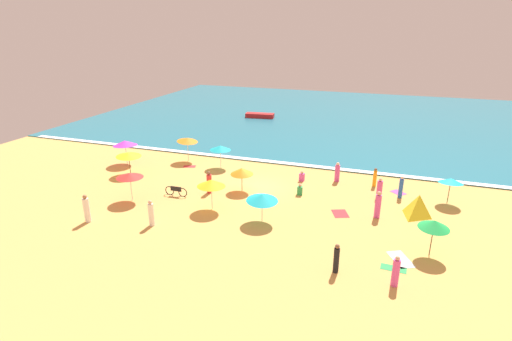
# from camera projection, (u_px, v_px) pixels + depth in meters

# --- Properties ---
(ground_plane) EXTENTS (60.00, 60.00, 0.00)m
(ground_plane) POSITION_uv_depth(u_px,v_px,m) (256.00, 188.00, 31.49)
(ground_plane) COLOR #E0A856
(ocean_water) EXTENTS (60.00, 44.00, 0.10)m
(ocean_water) POSITION_uv_depth(u_px,v_px,m) (321.00, 116.00, 56.32)
(ocean_water) COLOR teal
(ocean_water) RESTS_ON ground_plane
(wave_breaker_foam) EXTENTS (57.00, 0.70, 0.01)m
(wave_breaker_foam) POSITION_uv_depth(u_px,v_px,m) (278.00, 162.00, 37.05)
(wave_breaker_foam) COLOR white
(wave_breaker_foam) RESTS_ON ocean_water
(beach_umbrella_0) EXTENTS (2.80, 2.79, 1.97)m
(beach_umbrella_0) POSITION_uv_depth(u_px,v_px,m) (129.00, 155.00, 33.78)
(beach_umbrella_0) COLOR #4C3823
(beach_umbrella_0) RESTS_ON ground_plane
(beach_umbrella_1) EXTENTS (2.18, 2.19, 2.19)m
(beach_umbrella_1) POSITION_uv_depth(u_px,v_px,m) (434.00, 224.00, 21.63)
(beach_umbrella_1) COLOR #4C3823
(beach_umbrella_1) RESTS_ON ground_plane
(beach_umbrella_2) EXTENTS (2.49, 2.49, 2.08)m
(beach_umbrella_2) POSITION_uv_depth(u_px,v_px,m) (220.00, 148.00, 35.36)
(beach_umbrella_2) COLOR silver
(beach_umbrella_2) RESTS_ON ground_plane
(beach_umbrella_3) EXTENTS (2.71, 2.71, 2.22)m
(beach_umbrella_3) POSITION_uv_depth(u_px,v_px,m) (211.00, 183.00, 27.21)
(beach_umbrella_3) COLOR silver
(beach_umbrella_3) RESTS_ON ground_plane
(beach_umbrella_4) EXTENTS (2.40, 2.38, 2.34)m
(beach_umbrella_4) POSITION_uv_depth(u_px,v_px,m) (187.00, 140.00, 37.09)
(beach_umbrella_4) COLOR silver
(beach_umbrella_4) RESTS_ON ground_plane
(beach_umbrella_5) EXTENTS (1.76, 1.78, 1.90)m
(beach_umbrella_5) POSITION_uv_depth(u_px,v_px,m) (242.00, 171.00, 30.37)
(beach_umbrella_5) COLOR #4C3823
(beach_umbrella_5) RESTS_ON ground_plane
(beach_umbrella_6) EXTENTS (3.10, 3.11, 2.28)m
(beach_umbrella_6) POSITION_uv_depth(u_px,v_px,m) (125.00, 143.00, 36.31)
(beach_umbrella_6) COLOR silver
(beach_umbrella_6) RESTS_ON ground_plane
(beach_umbrella_7) EXTENTS (2.73, 2.73, 2.12)m
(beach_umbrella_7) POSITION_uv_depth(u_px,v_px,m) (130.00, 175.00, 28.63)
(beach_umbrella_7) COLOR silver
(beach_umbrella_7) RESTS_ON ground_plane
(beach_umbrella_8) EXTENTS (1.71, 1.73, 2.00)m
(beach_umbrella_8) POSITION_uv_depth(u_px,v_px,m) (451.00, 181.00, 28.20)
(beach_umbrella_8) COLOR #4C3823
(beach_umbrella_8) RESTS_ON ground_plane
(beach_umbrella_9) EXTENTS (2.91, 2.92, 2.00)m
(beach_umbrella_9) POSITION_uv_depth(u_px,v_px,m) (262.00, 198.00, 25.50)
(beach_umbrella_9) COLOR silver
(beach_umbrella_9) RESTS_ON ground_plane
(beach_tent) EXTENTS (2.14, 2.48, 1.46)m
(beach_tent) POSITION_uv_depth(u_px,v_px,m) (418.00, 205.00, 26.76)
(beach_tent) COLOR yellow
(beach_tent) RESTS_ON ground_plane
(parked_bicycle) EXTENTS (1.82, 0.09, 0.76)m
(parked_bicycle) POSITION_uv_depth(u_px,v_px,m) (176.00, 191.00, 29.91)
(parked_bicycle) COLOR black
(parked_bicycle) RESTS_ON ground_plane
(beachgoer_0) EXTENTS (0.44, 0.44, 0.87)m
(beachgoer_0) POSITION_uv_depth(u_px,v_px,m) (300.00, 190.00, 30.11)
(beachgoer_0) COLOR green
(beachgoer_0) RESTS_ON ground_plane
(beachgoer_1) EXTENTS (0.39, 0.39, 1.64)m
(beachgoer_1) POSITION_uv_depth(u_px,v_px,m) (336.00, 259.00, 20.49)
(beachgoer_1) COLOR black
(beachgoer_1) RESTS_ON ground_plane
(beachgoer_2) EXTENTS (0.40, 0.40, 1.68)m
(beachgoer_2) POSITION_uv_depth(u_px,v_px,m) (401.00, 188.00, 29.42)
(beachgoer_2) COLOR blue
(beachgoer_2) RESTS_ON ground_plane
(beachgoer_3) EXTENTS (0.48, 0.48, 1.74)m
(beachgoer_3) POSITION_uv_depth(u_px,v_px,m) (151.00, 214.00, 25.32)
(beachgoer_3) COLOR white
(beachgoer_3) RESTS_ON ground_plane
(beachgoer_4) EXTENTS (0.39, 0.39, 1.88)m
(beachgoer_4) POSITION_uv_depth(u_px,v_px,m) (378.00, 205.00, 26.35)
(beachgoer_4) COLOR #D84CA5
(beachgoer_4) RESTS_ON ground_plane
(beachgoer_5) EXTENTS (0.42, 0.42, 1.57)m
(beachgoer_5) POSITION_uv_depth(u_px,v_px,m) (380.00, 189.00, 29.43)
(beachgoer_5) COLOR #D84CA5
(beachgoer_5) RESTS_ON ground_plane
(beachgoer_6) EXTENTS (0.48, 0.48, 1.63)m
(beachgoer_6) POSITION_uv_depth(u_px,v_px,m) (337.00, 173.00, 32.55)
(beachgoer_6) COLOR #D84CA5
(beachgoer_6) RESTS_ON ground_plane
(beachgoer_7) EXTENTS (0.42, 0.42, 0.86)m
(beachgoer_7) POSITION_uv_depth(u_px,v_px,m) (302.00, 177.00, 32.77)
(beachgoer_7) COLOR #D84CA5
(beachgoer_7) RESTS_ON ground_plane
(beachgoer_8) EXTENTS (0.46, 0.46, 1.89)m
(beachgoer_8) POSITION_uv_depth(u_px,v_px,m) (87.00, 209.00, 25.78)
(beachgoer_8) COLOR white
(beachgoer_8) RESTS_ON ground_plane
(beachgoer_9) EXTENTS (0.47, 0.47, 1.66)m
(beachgoer_9) POSITION_uv_depth(u_px,v_px,m) (396.00, 272.00, 19.43)
(beachgoer_9) COLOR #D84CA5
(beachgoer_9) RESTS_ON ground_plane
(beachgoer_10) EXTENTS (0.40, 0.40, 1.53)m
(beachgoer_10) POSITION_uv_depth(u_px,v_px,m) (375.00, 178.00, 31.54)
(beachgoer_10) COLOR orange
(beachgoer_10) RESTS_ON ground_plane
(beachgoer_11) EXTENTS (0.44, 0.44, 1.72)m
(beachgoer_11) POSITION_uv_depth(u_px,v_px,m) (209.00, 183.00, 30.33)
(beachgoer_11) COLOR red
(beachgoer_11) RESTS_ON ground_plane
(beach_towel_0) EXTENTS (1.59, 1.94, 0.01)m
(beach_towel_0) POSITION_uv_depth(u_px,v_px,m) (401.00, 259.00, 21.86)
(beach_towel_0) COLOR white
(beach_towel_0) RESTS_ON ground_plane
(beach_towel_1) EXTENTS (1.25, 0.96, 0.01)m
(beach_towel_1) POSITION_uv_depth(u_px,v_px,m) (189.00, 166.00, 36.21)
(beach_towel_1) COLOR red
(beach_towel_1) RESTS_ON ground_plane
(beach_towel_2) EXTENTS (1.38, 1.54, 0.01)m
(beach_towel_2) POSITION_uv_depth(u_px,v_px,m) (340.00, 214.00, 27.16)
(beach_towel_2) COLOR red
(beach_towel_2) RESTS_ON ground_plane
(beach_towel_3) EXTENTS (1.35, 0.66, 0.01)m
(beach_towel_3) POSITION_uv_depth(u_px,v_px,m) (393.00, 268.00, 21.04)
(beach_towel_3) COLOR green
(beach_towel_3) RESTS_ON ground_plane
(beach_towel_4) EXTENTS (1.30, 1.27, 0.01)m
(beach_towel_4) POSITION_uv_depth(u_px,v_px,m) (398.00, 193.00, 30.56)
(beach_towel_4) COLOR #D84CA5
(beach_towel_4) RESTS_ON ground_plane
(small_boat_0) EXTENTS (3.99, 1.70, 0.57)m
(small_boat_0) POSITION_uv_depth(u_px,v_px,m) (260.00, 115.00, 54.90)
(small_boat_0) COLOR red
(small_boat_0) RESTS_ON ocean_water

